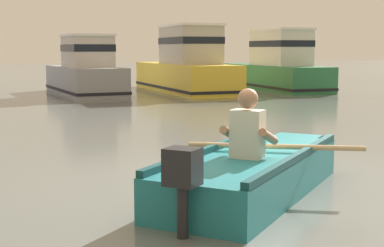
{
  "coord_description": "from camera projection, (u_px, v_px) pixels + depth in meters",
  "views": [
    {
      "loc": [
        -3.58,
        -5.98,
        1.6
      ],
      "look_at": [
        -0.19,
        1.4,
        0.55
      ],
      "focal_mm": 53.83,
      "sensor_mm": 36.0,
      "label": 1
    }
  ],
  "objects": [
    {
      "name": "moored_boat_green",
      "position": [
        276.0,
        67.0,
        23.08
      ],
      "size": [
        2.57,
        6.94,
        2.39
      ],
      "color": "#287042",
      "rests_on": "ground"
    },
    {
      "name": "moored_boat_yellow",
      "position": [
        186.0,
        67.0,
        21.62
      ],
      "size": [
        2.47,
        6.86,
        2.49
      ],
      "color": "gold",
      "rests_on": "ground"
    },
    {
      "name": "ground_plane",
      "position": [
        254.0,
        180.0,
        7.07
      ],
      "size": [
        120.0,
        120.0,
        0.0
      ],
      "primitive_type": "plane",
      "color": "slate"
    },
    {
      "name": "rowboat_with_person",
      "position": [
        254.0,
        171.0,
        6.41
      ],
      "size": [
        3.25,
        2.84,
        1.19
      ],
      "color": "#1E727A",
      "rests_on": "ground"
    },
    {
      "name": "moored_boat_grey",
      "position": [
        85.0,
        72.0,
        20.42
      ],
      "size": [
        1.83,
        5.08,
        2.11
      ],
      "color": "gray",
      "rests_on": "ground"
    }
  ]
}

